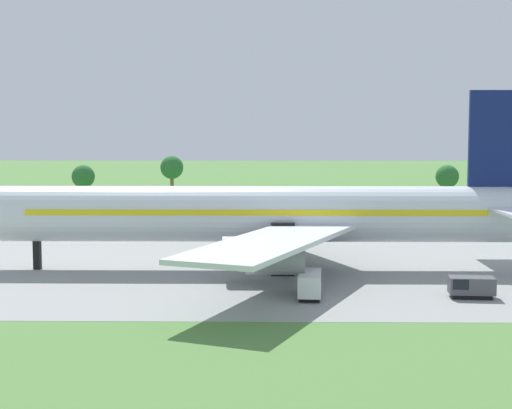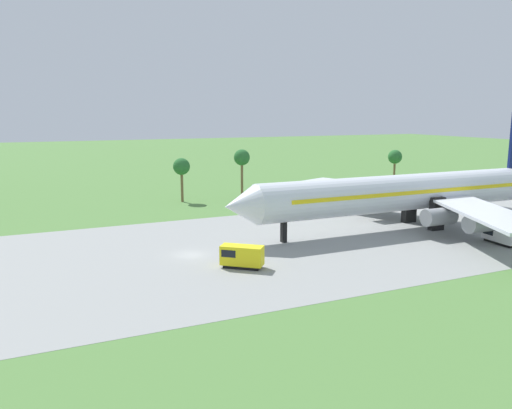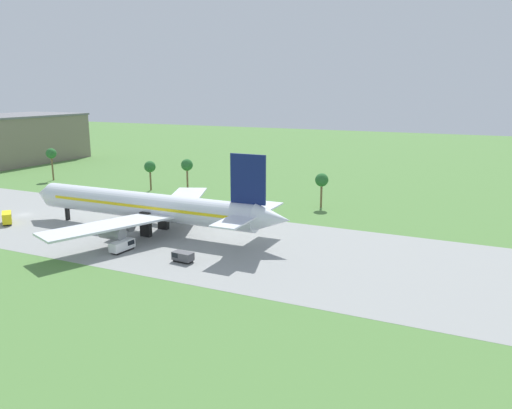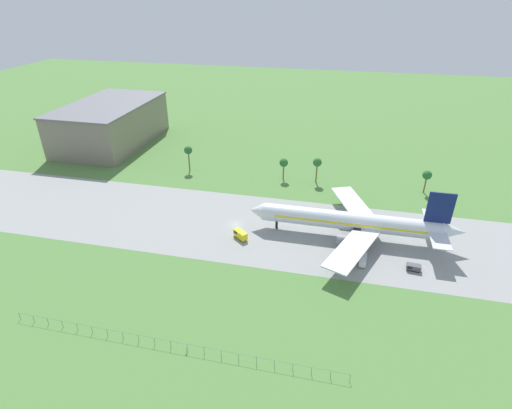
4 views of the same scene
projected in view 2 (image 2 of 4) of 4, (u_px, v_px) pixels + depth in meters
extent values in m
plane|color=#517F3D|center=(192.00, 255.00, 67.09)|extent=(600.00, 600.00, 0.00)
cube|color=gray|center=(192.00, 255.00, 67.09)|extent=(320.00, 44.00, 0.02)
cylinder|color=silver|center=(411.00, 192.00, 82.11)|extent=(55.88, 5.92, 5.92)
cone|color=silver|center=(241.00, 206.00, 69.90)|extent=(4.73, 5.80, 5.80)
cube|color=yellow|center=(411.00, 189.00, 82.03)|extent=(47.50, 6.04, 0.59)
cube|color=silver|center=(485.00, 212.00, 70.85)|extent=(17.27, 27.97, 0.44)
cube|color=silver|center=(369.00, 187.00, 95.12)|extent=(17.27, 27.97, 0.44)
cylinder|color=gray|center=(439.00, 217.00, 76.04)|extent=(5.33, 2.66, 2.66)
cylinder|color=gray|center=(482.00, 223.00, 71.69)|extent=(5.33, 2.66, 2.66)
cylinder|color=gray|center=(380.00, 202.00, 88.78)|extent=(5.33, 2.66, 2.66)
cylinder|color=gray|center=(371.00, 196.00, 95.06)|extent=(5.33, 2.66, 2.66)
cube|color=black|center=(284.00, 224.00, 73.25)|extent=(0.70, 0.90, 5.42)
cube|color=black|center=(437.00, 214.00, 80.91)|extent=(2.40, 1.20, 5.42)
cube|color=black|center=(409.00, 207.00, 86.75)|extent=(2.40, 1.20, 5.42)
cube|color=black|center=(242.00, 266.00, 61.51)|extent=(4.57, 4.19, 0.40)
cube|color=yellow|center=(242.00, 255.00, 61.26)|extent=(5.30, 4.84, 2.40)
cube|color=black|center=(231.00, 252.00, 61.56)|extent=(2.70, 2.73, 0.90)
cube|color=black|center=(501.00, 243.00, 72.75)|extent=(2.14, 4.76, 0.40)
cube|color=white|center=(501.00, 235.00, 72.55)|extent=(2.40, 5.59, 1.83)
cube|color=black|center=(493.00, 231.00, 73.89)|extent=(2.18, 2.06, 0.90)
cylinder|color=brown|center=(182.00, 186.00, 106.68)|extent=(0.56, 0.56, 7.03)
sphere|color=#28662D|center=(182.00, 166.00, 105.93)|extent=(3.60, 3.60, 3.60)
cylinder|color=brown|center=(394.00, 173.00, 129.56)|extent=(0.56, 0.56, 7.08)
sphere|color=#28662D|center=(395.00, 157.00, 128.81)|extent=(3.60, 3.60, 3.60)
cylinder|color=brown|center=(242.00, 179.00, 112.15)|extent=(0.56, 0.56, 8.46)
sphere|color=#28662D|center=(242.00, 157.00, 111.28)|extent=(3.60, 3.60, 3.60)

